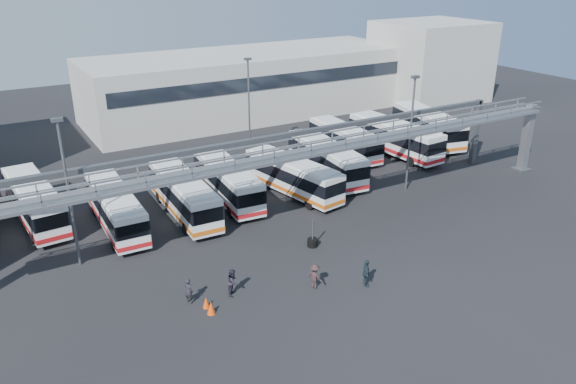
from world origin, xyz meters
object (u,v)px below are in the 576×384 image
bus_6 (326,158)px  pedestrian_b (233,282)px  light_pole_left (68,186)px  bus_5 (293,175)px  pedestrian_d (366,273)px  bus_2 (116,207)px  bus_3 (184,194)px  bus_8 (395,137)px  pedestrian_c (315,277)px  light_pole_mid (411,128)px  pedestrian_a (189,291)px  light_pole_back (249,103)px  cone_right (206,302)px  tire_stack (313,242)px  bus_7 (345,139)px  bus_1 (34,201)px  bus_4 (227,180)px  bus_9 (428,125)px  cone_left (211,308)px

bus_6 → pedestrian_b: 21.24m
bus_6 → pedestrian_b: size_ratio=6.50×
light_pole_left → bus_5: light_pole_left is taller
bus_5 → pedestrian_d: size_ratio=5.89×
bus_2 → bus_3: bearing=-1.9°
bus_8 → pedestrian_c: (-21.29, -17.61, -1.13)m
light_pole_mid → pedestrian_a: light_pole_mid is taller
bus_6 → pedestrian_d: 19.17m
bus_8 → pedestrian_a: 32.46m
light_pole_back → cone_right: bearing=-122.3°
cone_right → tire_stack: size_ratio=0.32×
light_pole_mid → bus_7: size_ratio=0.98×
light_pole_left → pedestrian_b: (7.42, -8.57, -4.86)m
bus_1 → bus_4: bearing=-18.5°
tire_stack → bus_4: bearing=99.1°
light_pole_back → bus_9: size_ratio=0.86×
pedestrian_b → pedestrian_a: bearing=121.6°
bus_6 → cone_left: bus_6 is taller
light_pole_left → cone_right: bearing=-59.1°
pedestrian_b → bus_9: bearing=-19.2°
bus_9 → bus_2: bearing=-161.0°
bus_5 → bus_6: bearing=12.6°
bus_1 → bus_4: size_ratio=1.02×
bus_4 → bus_6: (10.27, 0.31, 0.07)m
tire_stack → bus_6: bearing=52.2°
light_pole_mid → bus_4: (-14.72, 5.91, -3.92)m
bus_9 → pedestrian_d: (-24.53, -20.64, -1.03)m
bus_2 → pedestrian_d: size_ratio=5.74×
bus_6 → bus_8: (9.88, 1.87, 0.08)m
bus_4 → cone_left: bearing=-114.2°
bus_4 → bus_5: (5.45, -1.69, -0.04)m
bus_6 → pedestrian_a: 23.04m
bus_1 → bus_8: size_ratio=0.94×
light_pole_left → bus_7: light_pole_left is taller
pedestrian_d → cone_left: 9.89m
cone_right → tire_stack: 10.12m
bus_7 → tire_stack: (-13.77, -15.33, -1.38)m
bus_2 → bus_8: bearing=6.9°
pedestrian_a → pedestrian_b: (2.68, -0.52, 0.05)m
bus_8 → pedestrian_d: size_ratio=6.43×
bus_4 → cone_right: (-7.86, -13.96, -1.46)m
bus_2 → bus_3: size_ratio=0.96×
cone_right → bus_5: bearing=42.7°
bus_8 → light_pole_back: bearing=149.0°
light_pole_back → pedestrian_a: (-15.26, -22.05, -4.91)m
light_pole_back → pedestrian_a: size_ratio=6.24×
light_pole_back → pedestrian_a: light_pole_back is taller
bus_7 → light_pole_mid: bearing=-92.3°
cone_left → cone_right: cone_left is taller
light_pole_left → pedestrian_c: size_ratio=6.19×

